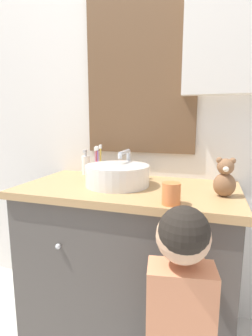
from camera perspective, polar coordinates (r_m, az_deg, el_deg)
wall_back at (r=1.55m, az=4.80°, el=15.81°), size 3.20×0.18×2.50m
vanity_counter at (r=1.45m, az=0.41°, el=-19.51°), size 1.06×0.56×0.80m
sink_basin at (r=1.31m, az=-1.75°, el=-1.44°), size 0.32×0.37×0.16m
toothbrush_holder at (r=1.54m, az=-6.05°, el=-0.04°), size 0.08×0.08×0.18m
soap_dispenser at (r=1.59m, az=-8.71°, el=0.71°), size 0.05×0.05×0.15m
child_figure at (r=0.96m, az=11.79°, el=-28.35°), size 0.23×0.44×0.88m
teddy_bear at (r=1.18m, az=20.72°, el=-2.10°), size 0.09×0.08×0.17m
drinking_cup at (r=1.02m, az=9.81°, el=-5.53°), size 0.07×0.07×0.09m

